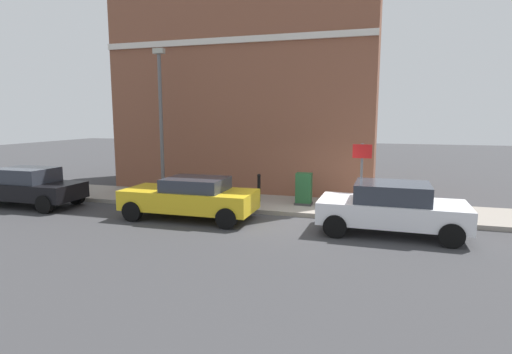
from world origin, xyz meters
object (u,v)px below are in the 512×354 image
at_px(car_black, 27,186).
at_px(bollard_far_kerb, 206,190).
at_px(street_sign, 362,168).
at_px(lamppost, 161,116).
at_px(utility_cabinet, 304,190).
at_px(bollard_near_cabinet, 259,187).
at_px(car_yellow, 191,197).
at_px(car_white, 391,207).

xyz_separation_m(car_black, bollard_far_kerb, (1.50, -6.50, -0.03)).
height_order(bollard_far_kerb, street_sign, street_sign).
relative_size(bollard_far_kerb, lamppost, 0.18).
bearing_deg(utility_cabinet, bollard_far_kerb, 107.12).
bearing_deg(street_sign, bollard_near_cabinet, 74.75).
relative_size(street_sign, lamppost, 0.40).
height_order(car_yellow, bollard_near_cabinet, car_yellow).
xyz_separation_m(car_white, car_yellow, (-0.11, 6.17, -0.04)).
distance_m(car_black, bollard_far_kerb, 6.67).
distance_m(car_black, utility_cabinet, 10.17).
bearing_deg(bollard_near_cabinet, bollard_far_kerb, 124.57).
bearing_deg(utility_cabinet, lamppost, 89.04).
xyz_separation_m(car_white, bollard_near_cabinet, (2.50, 4.64, -0.05)).
relative_size(car_white, bollard_far_kerb, 3.89).
height_order(bollard_far_kerb, lamppost, lamppost).
xyz_separation_m(car_white, lamppost, (2.50, 8.65, 2.55)).
distance_m(car_white, car_black, 12.78).
bearing_deg(utility_cabinet, street_sign, -114.41).
distance_m(car_white, bollard_far_kerb, 6.43).
height_order(car_white, utility_cabinet, car_white).
xyz_separation_m(bollard_far_kerb, street_sign, (0.12, -5.37, 0.96)).
xyz_separation_m(car_yellow, utility_cabinet, (2.51, -3.24, -0.03)).
distance_m(car_yellow, bollard_far_kerb, 1.48).
relative_size(car_white, car_yellow, 0.94).
height_order(utility_cabinet, bollard_near_cabinet, utility_cabinet).
xyz_separation_m(car_yellow, street_sign, (1.59, -5.25, 0.95)).
height_order(bollard_near_cabinet, bollard_far_kerb, same).
xyz_separation_m(utility_cabinet, bollard_far_kerb, (-1.03, 3.35, 0.02)).
bearing_deg(bollard_near_cabinet, utility_cabinet, -93.35).
height_order(car_yellow, car_black, car_black).
bearing_deg(bollard_far_kerb, bollard_near_cabinet, -55.43).
xyz_separation_m(car_black, bollard_near_cabinet, (2.63, -8.14, -0.03)).
relative_size(car_yellow, bollard_far_kerb, 4.13).
bearing_deg(car_black, utility_cabinet, -165.93).
bearing_deg(car_black, bollard_near_cabinet, -162.42).
bearing_deg(street_sign, utility_cabinet, 65.59).
bearing_deg(bollard_far_kerb, car_white, -102.29).
relative_size(car_yellow, street_sign, 1.87).
relative_size(car_yellow, lamppost, 0.75).
relative_size(car_black, street_sign, 1.79).
height_order(car_yellow, utility_cabinet, car_yellow).
relative_size(car_white, lamppost, 0.71).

